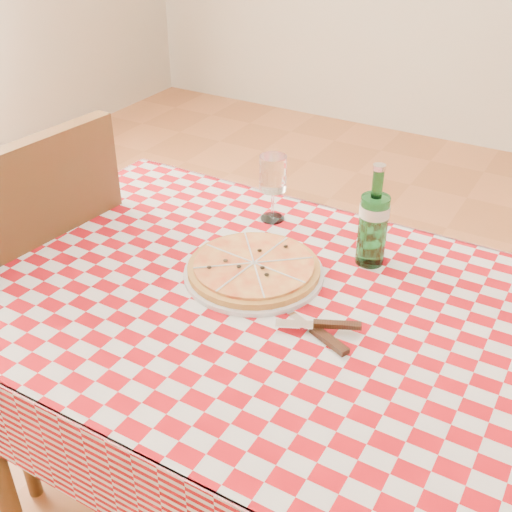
{
  "coord_description": "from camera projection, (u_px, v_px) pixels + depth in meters",
  "views": [
    {
      "loc": [
        0.56,
        -0.94,
        1.55
      ],
      "look_at": [
        -0.02,
        0.06,
        0.82
      ],
      "focal_mm": 45.0,
      "sensor_mm": 36.0,
      "label": 1
    }
  ],
  "objects": [
    {
      "name": "pizza_plate",
      "position": [
        254.0,
        267.0,
        1.41
      ],
      "size": [
        0.34,
        0.34,
        0.04
      ],
      "primitive_type": null,
      "rotation": [
        0.0,
        0.0,
        -0.09
      ],
      "color": "#C28D40",
      "rests_on": "tablecloth"
    },
    {
      "name": "tablecloth",
      "position": [
        250.0,
        297.0,
        1.35
      ],
      "size": [
        1.3,
        0.9,
        0.01
      ],
      "primitive_type": "cube",
      "color": "#A60A12",
      "rests_on": "dining_table"
    },
    {
      "name": "water_bottle",
      "position": [
        374.0,
        215.0,
        1.4
      ],
      "size": [
        0.08,
        0.08,
        0.24
      ],
      "primitive_type": null,
      "rotation": [
        0.0,
        0.0,
        -0.25
      ],
      "color": "#196528",
      "rests_on": "tablecloth"
    },
    {
      "name": "dining_table",
      "position": [
        250.0,
        332.0,
        1.4
      ],
      "size": [
        1.2,
        0.8,
        0.75
      ],
      "color": "brown",
      "rests_on": "ground"
    },
    {
      "name": "chair_far",
      "position": [
        32.0,
        283.0,
        1.71
      ],
      "size": [
        0.49,
        0.49,
        1.01
      ],
      "rotation": [
        0.0,
        0.0,
        3.05
      ],
      "color": "brown",
      "rests_on": "ground"
    },
    {
      "name": "cutlery",
      "position": [
        313.0,
        326.0,
        1.24
      ],
      "size": [
        0.25,
        0.22,
        0.03
      ],
      "primitive_type": null,
      "rotation": [
        0.0,
        0.0,
        0.09
      ],
      "color": "silver",
      "rests_on": "tablecloth"
    },
    {
      "name": "wine_glass",
      "position": [
        273.0,
        188.0,
        1.59
      ],
      "size": [
        0.07,
        0.07,
        0.17
      ],
      "primitive_type": null,
      "rotation": [
        0.0,
        0.0,
        0.12
      ],
      "color": "white",
      "rests_on": "tablecloth"
    }
  ]
}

